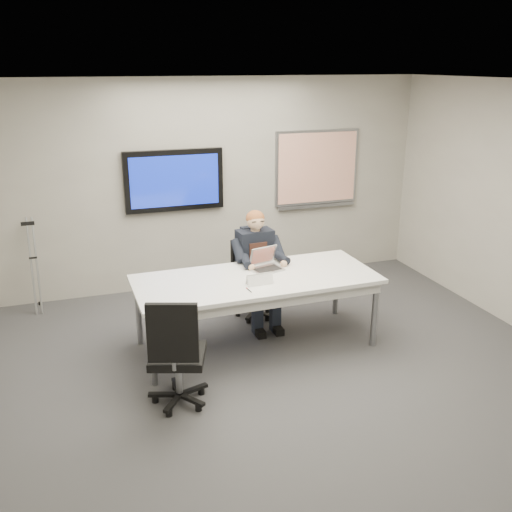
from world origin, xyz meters
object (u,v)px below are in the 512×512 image
object	(u,v)px
conference_table	(256,285)
office_chair_far	(252,293)
laptop	(265,264)
office_chair_near	(178,372)
seated_person	(260,280)

from	to	relation	value
conference_table	office_chair_far	distance (m)	0.87
office_chair_far	laptop	xyz separation A→B (m)	(-0.02, -0.52, 0.56)
office_chair_far	office_chair_near	size ratio (longest dim) A/B	0.88
office_chair_near	seated_person	world-z (taller)	seated_person
office_chair_near	laptop	xyz separation A→B (m)	(1.23, 1.12, 0.52)
seated_person	office_chair_near	bearing A→B (deg)	-136.69
office_chair_near	seated_person	bearing A→B (deg)	-113.33
conference_table	seated_person	size ratio (longest dim) A/B	1.92
office_chair_near	office_chair_far	bearing A→B (deg)	-108.58
conference_table	office_chair_far	size ratio (longest dim) A/B	2.71
seated_person	laptop	world-z (taller)	seated_person
office_chair_near	seated_person	distance (m)	1.89
office_chair_near	conference_table	bearing A→B (deg)	-120.79
office_chair_near	seated_person	xyz separation A→B (m)	(1.26, 1.40, 0.21)
office_chair_near	laptop	world-z (taller)	office_chair_near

